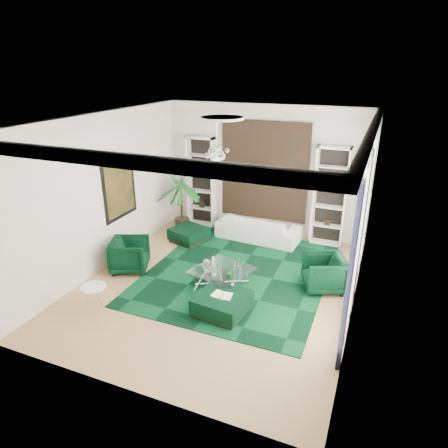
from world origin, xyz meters
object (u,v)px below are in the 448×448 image
at_px(palm, 181,193).
at_px(sofa, 258,228).
at_px(coffee_table, 222,278).
at_px(ottoman_front, 222,304).
at_px(ottoman_side, 189,235).
at_px(armchair_right, 324,273).
at_px(side_table, 95,297).
at_px(armchair_left, 130,255).

bearing_deg(palm, sofa, 5.26).
height_order(coffee_table, ottoman_front, coffee_table).
height_order(sofa, coffee_table, sofa).
height_order(coffee_table, ottoman_side, coffee_table).
bearing_deg(ottoman_side, armchair_right, -16.50).
relative_size(armchair_right, side_table, 1.72).
bearing_deg(ottoman_front, palm, 128.16).
xyz_separation_m(sofa, ottoman_side, (-1.81, -0.88, -0.15)).
height_order(sofa, ottoman_front, sofa).
distance_m(coffee_table, ottoman_side, 2.69).
bearing_deg(armchair_right, coffee_table, -92.32).
bearing_deg(ottoman_front, armchair_left, 163.37).
bearing_deg(sofa, side_table, 70.23).
height_order(armchair_left, palm, palm).
bearing_deg(palm, ottoman_front, -51.84).
distance_m(ottoman_side, side_table, 3.81).
relative_size(armchair_left, side_table, 1.72).
height_order(sofa, armchair_right, armchair_right).
distance_m(coffee_table, side_table, 2.82).
relative_size(armchair_left, palm, 0.37).
height_order(sofa, armchair_left, armchair_left).
bearing_deg(ottoman_side, coffee_table, -46.63).
xyz_separation_m(side_table, palm, (-0.28, 4.46, 0.95)).
height_order(side_table, palm, palm).
distance_m(armchair_left, armchair_right, 4.69).
xyz_separation_m(coffee_table, palm, (-2.41, 2.61, 0.99)).
bearing_deg(ottoman_front, sofa, 96.69).
height_order(armchair_right, side_table, armchair_right).
bearing_deg(palm, armchair_right, -21.96).
relative_size(armchair_right, ottoman_side, 0.99).
relative_size(sofa, armchair_right, 2.68).
relative_size(ottoman_side, palm, 0.38).
xyz_separation_m(ottoman_side, side_table, (-0.29, -3.80, 0.05)).
distance_m(ottoman_side, ottoman_front, 3.70).
xyz_separation_m(sofa, ottoman_front, (0.45, -3.81, -0.15)).
xyz_separation_m(armchair_right, coffee_table, (-2.18, -0.76, -0.20)).
distance_m(armchair_left, ottoman_front, 2.96).
height_order(armchair_right, coffee_table, armchair_right).
distance_m(armchair_left, coffee_table, 2.43).
bearing_deg(ottoman_side, side_table, -94.36).
relative_size(sofa, ottoman_front, 2.39).
bearing_deg(armchair_left, palm, -22.88).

